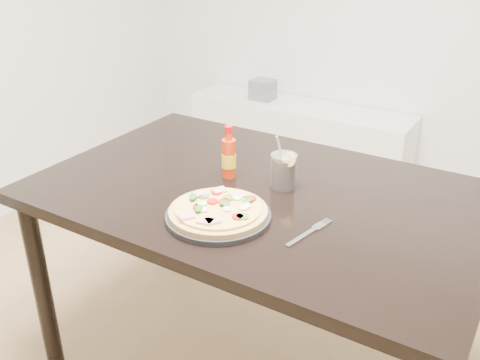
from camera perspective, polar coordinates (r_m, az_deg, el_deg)
The scene contains 8 objects.
dining_table at distance 1.72m, azimuth 2.10°, elevation -3.44°, with size 1.40×0.90×0.75m.
plate at distance 1.51m, azimuth -2.33°, elevation -3.88°, with size 0.30×0.30×0.02m, color black.
pizza at distance 1.50m, azimuth -2.34°, elevation -3.20°, with size 0.28×0.28×0.03m.
hot_sauce_bottle at distance 1.73m, azimuth -1.20°, elevation 2.45°, with size 0.06×0.06×0.18m.
cola_cup at distance 1.68m, azimuth 4.67°, elevation 0.91°, with size 0.09×0.08×0.17m.
fork at distance 1.46m, azimuth 7.53°, elevation -5.47°, with size 0.06×0.19×0.00m.
media_console at distance 3.42m, azimuth 6.17°, elevation 3.99°, with size 1.40×0.34×0.50m, color white.
cd_stack at distance 3.41m, azimuth 2.44°, elevation 9.61°, with size 0.14×0.12×0.13m.
Camera 1 is at (0.55, -0.81, 1.50)m, focal length 40.00 mm.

